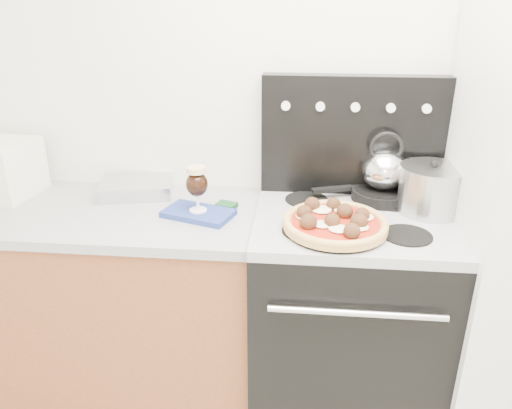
# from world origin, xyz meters

# --- Properties ---
(room_shell) EXTENTS (3.52, 3.01, 2.52)m
(room_shell) POSITION_xyz_m (0.00, 0.29, 1.25)
(room_shell) COLOR beige
(room_shell) RESTS_ON ground
(base_cabinet) EXTENTS (1.45, 0.60, 0.86)m
(base_cabinet) POSITION_xyz_m (-1.02, 1.20, 0.43)
(base_cabinet) COLOR brown
(base_cabinet) RESTS_ON ground
(countertop) EXTENTS (1.48, 0.63, 0.04)m
(countertop) POSITION_xyz_m (-1.02, 1.20, 0.88)
(countertop) COLOR #9D9DA3
(countertop) RESTS_ON base_cabinet
(stove_body) EXTENTS (0.76, 0.65, 0.88)m
(stove_body) POSITION_xyz_m (0.08, 1.18, 0.44)
(stove_body) COLOR black
(stove_body) RESTS_ON ground
(cooktop) EXTENTS (0.76, 0.65, 0.04)m
(cooktop) POSITION_xyz_m (0.08, 1.18, 0.90)
(cooktop) COLOR #ADADB2
(cooktop) RESTS_ON stove_body
(backguard) EXTENTS (0.76, 0.08, 0.50)m
(backguard) POSITION_xyz_m (0.08, 1.45, 1.17)
(backguard) COLOR black
(backguard) RESTS_ON cooktop
(foil_sheet) EXTENTS (0.35, 0.28, 0.06)m
(foil_sheet) POSITION_xyz_m (-0.85, 1.37, 0.93)
(foil_sheet) COLOR silver
(foil_sheet) RESTS_ON countertop
(oven_mitt) EXTENTS (0.31, 0.23, 0.02)m
(oven_mitt) POSITION_xyz_m (-0.53, 1.17, 0.91)
(oven_mitt) COLOR navy
(oven_mitt) RESTS_ON countertop
(beer_glass) EXTENTS (0.10, 0.10, 0.19)m
(beer_glass) POSITION_xyz_m (-0.53, 1.17, 1.02)
(beer_glass) COLOR black
(beer_glass) RESTS_ON oven_mitt
(pizza_pan) EXTENTS (0.46, 0.46, 0.01)m
(pizza_pan) POSITION_xyz_m (0.00, 1.04, 0.93)
(pizza_pan) COLOR black
(pizza_pan) RESTS_ON cooktop
(pizza) EXTENTS (0.47, 0.47, 0.05)m
(pizza) POSITION_xyz_m (0.00, 1.04, 0.96)
(pizza) COLOR #E4BD64
(pizza) RESTS_ON pizza_pan
(skillet) EXTENTS (0.32, 0.32, 0.04)m
(skillet) POSITION_xyz_m (0.21, 1.37, 0.94)
(skillet) COLOR black
(skillet) RESTS_ON cooktop
(tea_kettle) EXTENTS (0.22, 0.22, 0.21)m
(tea_kettle) POSITION_xyz_m (0.21, 1.37, 1.07)
(tea_kettle) COLOR silver
(tea_kettle) RESTS_ON skillet
(stock_pot) EXTENTS (0.26, 0.26, 0.18)m
(stock_pot) POSITION_xyz_m (0.38, 1.26, 1.01)
(stock_pot) COLOR #B7B7B7
(stock_pot) RESTS_ON cooktop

